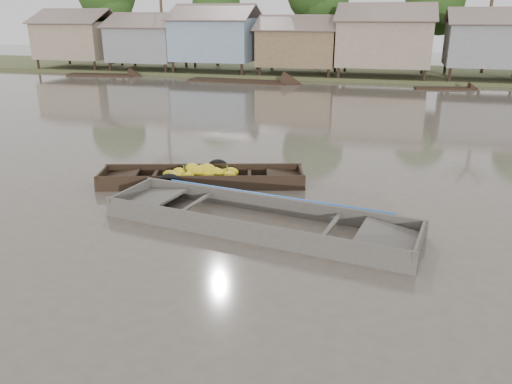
# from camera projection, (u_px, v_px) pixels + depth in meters

# --- Properties ---
(ground) EXTENTS (120.00, 120.00, 0.00)m
(ground) POSITION_uv_depth(u_px,v_px,m) (220.00, 231.00, 11.14)
(ground) COLOR #534940
(ground) RESTS_ON ground
(riverbank) EXTENTS (120.00, 12.47, 10.22)m
(riverbank) POSITION_uv_depth(u_px,v_px,m) (392.00, 35.00, 38.32)
(riverbank) COLOR #384723
(riverbank) RESTS_ON ground
(banana_boat) EXTENTS (5.94, 2.93, 0.79)m
(banana_boat) POSITION_uv_depth(u_px,v_px,m) (200.00, 178.00, 14.25)
(banana_boat) COLOR black
(banana_boat) RESTS_ON ground
(viewer_boat) EXTENTS (7.41, 2.98, 0.58)m
(viewer_boat) POSITION_uv_depth(u_px,v_px,m) (259.00, 224.00, 11.41)
(viewer_boat) COLOR #3E3834
(viewer_boat) RESTS_ON ground
(distant_boats) EXTENTS (48.17, 14.76, 0.35)m
(distant_boats) POSITION_uv_depth(u_px,v_px,m) (467.00, 95.00, 30.33)
(distant_boats) COLOR black
(distant_boats) RESTS_ON ground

